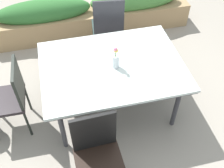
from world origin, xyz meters
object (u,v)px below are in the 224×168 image
(chair_near_left, at_px, (98,154))
(flower_vase, at_px, (116,60))
(dining_table, at_px, (112,68))
(planter_box, at_px, (92,14))
(chair_end_left, at_px, (11,95))
(chair_far_side, at_px, (108,26))

(chair_near_left, xyz_separation_m, flower_vase, (0.39, 0.89, 0.28))
(dining_table, xyz_separation_m, planter_box, (0.06, 1.63, -0.34))
(chair_near_left, bearing_deg, dining_table, -112.58)
(planter_box, bearing_deg, chair_end_left, -126.15)
(chair_end_left, height_order, flower_vase, flower_vase)
(chair_far_side, xyz_separation_m, chair_near_left, (-0.52, -1.86, -0.03))
(chair_near_left, distance_m, flower_vase, 1.01)
(chair_near_left, bearing_deg, flower_vase, -115.26)
(planter_box, bearing_deg, dining_table, -91.96)
(chair_far_side, height_order, planter_box, chair_far_side)
(chair_far_side, xyz_separation_m, flower_vase, (-0.13, -0.97, 0.25))
(dining_table, bearing_deg, chair_far_side, 80.00)
(chair_near_left, height_order, chair_end_left, chair_near_left)
(flower_vase, bearing_deg, planter_box, 89.18)
(chair_near_left, relative_size, planter_box, 0.30)
(chair_far_side, height_order, chair_near_left, chair_far_side)
(chair_end_left, bearing_deg, dining_table, -88.96)
(chair_near_left, xyz_separation_m, planter_box, (0.41, 2.57, -0.22))
(flower_vase, bearing_deg, chair_far_side, 82.28)
(chair_far_side, relative_size, flower_vase, 3.65)
(chair_near_left, distance_m, chair_end_left, 1.22)
(chair_far_side, bearing_deg, chair_near_left, -98.92)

